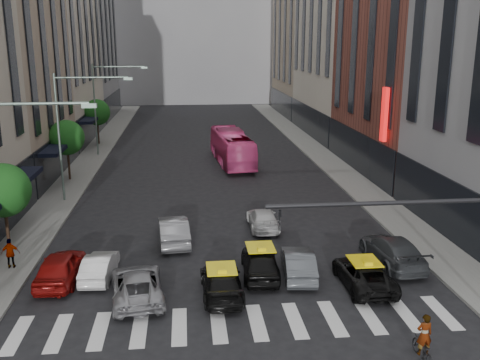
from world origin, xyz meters
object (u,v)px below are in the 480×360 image
object	(u,v)px
car_white_front	(100,266)
car_red	(61,267)
bus	(232,147)
pedestrian_far	(11,253)
streetlamp_far	(104,97)
streetlamp_mid	(72,120)
motorcycle	(423,349)
taxi_left	(222,282)
taxi_center	(260,262)

from	to	relation	value
car_white_front	car_red	bearing A→B (deg)	10.56
bus	pedestrian_far	bearing A→B (deg)	55.47
streetlamp_far	car_red	size ratio (longest dim) A/B	2.02
streetlamp_mid	car_white_front	xyz separation A→B (m)	(3.55, -13.46, -5.29)
streetlamp_far	car_red	distance (m)	30.17
streetlamp_mid	car_red	distance (m)	14.72
streetlamp_mid	bus	distance (m)	17.08
car_white_front	motorcycle	size ratio (longest dim) A/B	2.20
taxi_left	pedestrian_far	size ratio (longest dim) A/B	2.88
car_white_front	taxi_left	xyz separation A→B (m)	(5.81, -2.45, 0.03)
pedestrian_far	taxi_left	bearing A→B (deg)	154.38
streetlamp_mid	bus	world-z (taller)	streetlamp_mid
streetlamp_mid	car_red	world-z (taller)	streetlamp_mid
taxi_center	car_red	bearing A→B (deg)	1.41
bus	pedestrian_far	size ratio (longest dim) A/B	7.17
car_red	pedestrian_far	world-z (taller)	pedestrian_far
streetlamp_mid	taxi_center	size ratio (longest dim) A/B	2.05
taxi_left	motorcycle	bearing A→B (deg)	138.52
bus	motorcycle	xyz separation A→B (m)	(4.03, -32.92, -1.11)
taxi_left	bus	bearing A→B (deg)	-96.98
taxi_center	streetlamp_far	bearing A→B (deg)	-65.74
car_red	bus	world-z (taller)	bus
car_white_front	taxi_left	distance (m)	6.31
car_red	bus	bearing A→B (deg)	-110.67
taxi_center	motorcycle	world-z (taller)	taxi_center
streetlamp_mid	car_white_front	distance (m)	14.89
car_red	taxi_center	xyz separation A→B (m)	(9.66, -0.35, -0.01)
car_white_front	streetlamp_far	bearing A→B (deg)	-79.47
taxi_left	motorcycle	xyz separation A→B (m)	(6.91, -5.91, -0.20)
streetlamp_mid	motorcycle	distance (m)	27.76
taxi_center	pedestrian_far	xyz separation A→B (m)	(-12.44, 1.94, 0.18)
motorcycle	car_white_front	bearing A→B (deg)	-34.48
taxi_left	taxi_center	size ratio (longest dim) A/B	1.02
car_white_front	bus	world-z (taller)	bus
taxi_left	taxi_center	xyz separation A→B (m)	(2.04, 1.89, 0.10)
streetlamp_far	car_white_front	xyz separation A→B (m)	(3.55, -29.46, -5.29)
taxi_center	taxi_left	bearing A→B (deg)	46.26
taxi_left	streetlamp_far	bearing A→B (deg)	-74.55
streetlamp_far	taxi_left	bearing A→B (deg)	-73.65
streetlamp_mid	car_white_front	size ratio (longest dim) A/B	2.40
motorcycle	pedestrian_far	distance (m)	19.86
bus	car_white_front	bearing A→B (deg)	65.77
car_red	motorcycle	distance (m)	16.65
bus	pedestrian_far	world-z (taller)	bus
car_red	pedestrian_far	size ratio (longest dim) A/B	2.86
streetlamp_mid	taxi_center	distance (m)	18.79
car_white_front	pedestrian_far	size ratio (longest dim) A/B	2.41
taxi_left	car_red	bearing A→B (deg)	-17.28
taxi_center	pedestrian_far	world-z (taller)	pedestrian_far
car_white_front	taxi_left	world-z (taller)	taxi_left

